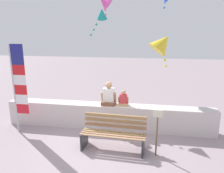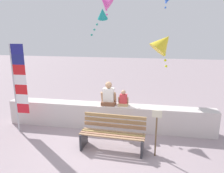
% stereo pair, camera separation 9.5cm
% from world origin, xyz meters
% --- Properties ---
extents(ground_plane, '(40.00, 40.00, 0.00)m').
position_xyz_m(ground_plane, '(0.00, 0.00, 0.00)').
color(ground_plane, gray).
extents(seawall_ledge, '(6.64, 0.49, 0.80)m').
position_xyz_m(seawall_ledge, '(0.00, 1.18, 0.40)').
color(seawall_ledge, beige).
rests_on(seawall_ledge, ground).
extents(park_bench, '(1.74, 0.69, 0.88)m').
position_xyz_m(park_bench, '(0.37, -0.05, 0.42)').
color(park_bench, '#A17A58').
rests_on(park_bench, ground).
extents(person_adult, '(0.49, 0.36, 0.75)m').
position_xyz_m(person_adult, '(0.02, 1.18, 1.09)').
color(person_adult, brown).
rests_on(person_adult, seawall_ledge).
extents(person_child, '(0.33, 0.24, 0.51)m').
position_xyz_m(person_child, '(0.49, 1.18, 1.00)').
color(person_child, tan).
rests_on(person_child, seawall_ledge).
extents(flag_banner, '(0.44, 0.05, 2.72)m').
position_xyz_m(flag_banner, '(-2.60, 0.47, 1.56)').
color(flag_banner, '#B7B7BC').
rests_on(flag_banner, ground).
extents(kite_yellow, '(1.07, 0.92, 1.21)m').
position_xyz_m(kite_yellow, '(1.66, 2.36, 2.67)').
color(kite_yellow, yellow).
extents(kite_magenta, '(0.73, 0.64, 0.95)m').
position_xyz_m(kite_magenta, '(-0.74, 4.42, 4.31)').
color(kite_magenta, '#DB3D9E').
extents(kite_teal, '(0.66, 0.54, 1.00)m').
position_xyz_m(kite_teal, '(-0.47, 2.58, 3.64)').
color(kite_teal, teal).
extents(sign_post, '(0.24, 0.04, 1.22)m').
position_xyz_m(sign_post, '(1.49, -0.23, 0.73)').
color(sign_post, brown).
rests_on(sign_post, ground).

